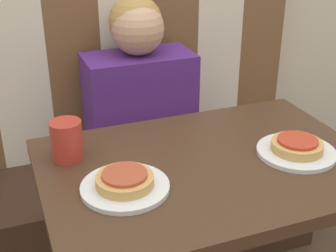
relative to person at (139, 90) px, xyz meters
name	(u,v)px	position (x,y,z in m)	size (l,w,h in m)	color
booth_seat	(143,208)	(0.00, 0.00, -0.51)	(1.37, 0.46, 0.42)	#382319
booth_backrest	(124,51)	(0.00, 0.19, 0.09)	(1.37, 0.08, 0.79)	brown
dining_table	(206,202)	(0.00, -0.57, -0.11)	(0.84, 0.59, 0.74)	#422B1C
person	(139,90)	(0.00, 0.00, 0.00)	(0.38, 0.22, 0.63)	#4C237A
plate_left	(125,187)	(-0.23, -0.62, 0.02)	(0.21, 0.21, 0.01)	white
plate_right	(296,152)	(0.23, -0.62, 0.02)	(0.21, 0.21, 0.01)	white
pizza_left	(125,179)	(-0.23, -0.62, 0.04)	(0.13, 0.13, 0.03)	tan
pizza_right	(297,145)	(0.23, -0.62, 0.04)	(0.13, 0.13, 0.03)	tan
drinking_cup	(67,141)	(-0.33, -0.43, 0.06)	(0.08, 0.08, 0.10)	#B23328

